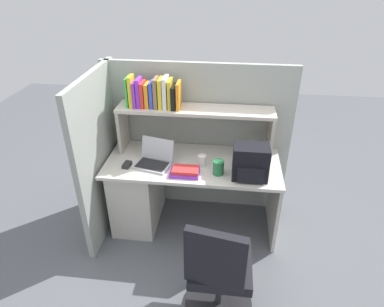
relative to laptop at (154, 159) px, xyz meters
name	(u,v)px	position (x,y,z in m)	size (l,w,h in m)	color
ground_plane	(193,222)	(0.34, 0.07, -0.78)	(8.00, 8.00, 0.00)	#595B60
desk	(153,188)	(-0.05, 0.07, -0.38)	(1.60, 0.70, 0.73)	beige
cubicle_partition_rear	(197,139)	(0.34, 0.45, -0.01)	(1.84, 0.05, 1.55)	#939991
cubicle_partition_left	(101,155)	(-0.51, 0.02, -0.01)	(0.05, 1.06, 1.55)	#939991
overhead_hutch	(195,118)	(0.34, 0.27, 0.30)	(1.44, 0.28, 0.45)	#B3A99C
reference_books_on_shelf	(154,93)	(-0.03, 0.27, 0.52)	(0.49, 0.19, 0.28)	green
laptop	(154,159)	(0.00, 0.00, 0.00)	(0.36, 0.32, 0.22)	#B7BABF
backpack	(251,163)	(0.85, -0.11, 0.09)	(0.30, 0.23, 0.30)	black
computer_mouse	(127,165)	(-0.24, -0.07, -0.03)	(0.06, 0.10, 0.03)	#262628
paper_cup	(202,161)	(0.43, 0.02, 0.00)	(0.08, 0.08, 0.11)	white
snack_canister	(218,167)	(0.58, -0.10, 0.01)	(0.10, 0.10, 0.13)	#26723F
desk_book_stack	(185,171)	(0.30, -0.13, -0.02)	(0.25, 0.17, 0.06)	purple
office_chair	(219,276)	(0.64, -0.91, -0.39)	(0.52, 0.52, 0.93)	black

